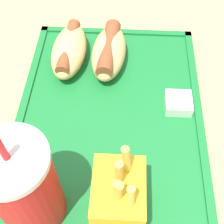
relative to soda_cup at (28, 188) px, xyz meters
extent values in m
cube|color=tan|center=(0.15, -0.10, -0.44)|extent=(1.30, 1.18, 0.72)
cube|color=#197233|center=(0.14, -0.09, -0.08)|extent=(0.44, 0.29, 0.01)
cube|color=#197233|center=(0.14, -0.22, -0.07)|extent=(0.44, 0.01, 0.00)
cube|color=#197233|center=(0.14, 0.05, -0.07)|extent=(0.44, 0.01, 0.00)
cube|color=#197233|center=(0.35, -0.09, -0.07)|extent=(0.01, 0.29, 0.00)
cylinder|color=red|center=(0.00, 0.00, 0.00)|extent=(0.08, 0.08, 0.13)
cylinder|color=silver|center=(0.00, 0.00, 0.07)|extent=(0.08, 0.08, 0.01)
cylinder|color=red|center=(0.00, 0.00, 0.09)|extent=(0.01, 0.01, 0.03)
ellipsoid|color=#DBB270|center=(0.27, -0.01, -0.05)|extent=(0.13, 0.06, 0.05)
cylinder|color=brown|center=(0.27, -0.01, -0.04)|extent=(0.12, 0.03, 0.02)
ellipsoid|color=#DBB270|center=(0.27, -0.08, -0.05)|extent=(0.13, 0.07, 0.05)
cylinder|color=brown|center=(0.27, -0.08, -0.04)|extent=(0.12, 0.04, 0.03)
cube|color=gold|center=(0.01, -0.11, -0.03)|extent=(0.08, 0.06, 0.07)
cylinder|color=#E5C14C|center=(0.03, -0.11, 0.00)|extent=(0.02, 0.02, 0.09)
cylinder|color=#E5C14C|center=(-0.01, -0.10, 0.00)|extent=(0.02, 0.02, 0.07)
cylinder|color=#E5C14C|center=(-0.01, -0.12, -0.01)|extent=(0.02, 0.01, 0.08)
cylinder|color=#E5C14C|center=(0.00, -0.10, 0.00)|extent=(0.02, 0.01, 0.08)
cylinder|color=#E5C14C|center=(0.01, -0.11, 0.01)|extent=(0.01, 0.01, 0.08)
cube|color=silver|center=(0.18, -0.19, -0.06)|extent=(0.04, 0.04, 0.02)
cube|color=white|center=(0.18, -0.19, -0.05)|extent=(0.03, 0.03, 0.00)
camera|label=1|loc=(-0.13, -0.10, 0.33)|focal=50.00mm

